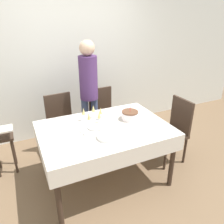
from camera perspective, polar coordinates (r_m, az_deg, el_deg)
name	(u,v)px	position (r m, az deg, el deg)	size (l,w,h in m)	color
ground_plane	(105,178)	(3.12, -1.74, -16.80)	(12.00, 12.00, 0.00)	brown
wall_back	(69,59)	(3.89, -11.28, 13.40)	(8.00, 0.05, 2.70)	silver
dining_table	(105,135)	(2.72, -1.92, -5.97)	(1.57, 1.09, 0.78)	silver
dining_chair_far_left	(62,123)	(3.44, -13.01, -2.71)	(0.45, 0.45, 0.96)	#38281E
dining_chair_far_right	(103,115)	(3.62, -2.30, -0.68)	(0.44, 0.44, 0.96)	#38281E
dining_chair_right_end	(174,128)	(3.33, 15.86, -3.97)	(0.43, 0.43, 0.96)	#38281E
birthday_cake	(130,115)	(2.87, 4.69, -0.83)	(0.21, 0.21, 0.19)	white
champagne_tray	(93,117)	(2.79, -4.88, -1.25)	(0.35, 0.35, 0.18)	silver
plate_stack_main	(109,136)	(2.46, -0.81, -6.30)	(0.27, 0.27, 0.03)	white
plate_stack_dessert	(97,127)	(2.66, -4.03, -3.89)	(0.23, 0.23, 0.03)	silver
cake_knife	(141,125)	(2.74, 7.67, -3.48)	(0.29, 0.09, 0.00)	silver
fork_pile	(91,133)	(2.55, -5.56, -5.44)	(0.17, 0.06, 0.02)	silver
napkin_pile	(85,129)	(2.66, -7.10, -4.32)	(0.15, 0.15, 0.01)	white
person_standing	(89,86)	(3.40, -6.11, 6.89)	(0.28, 0.28, 1.72)	#3F4C72
high_chair	(2,142)	(3.30, -26.76, -6.96)	(0.33, 0.35, 0.71)	#38281E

